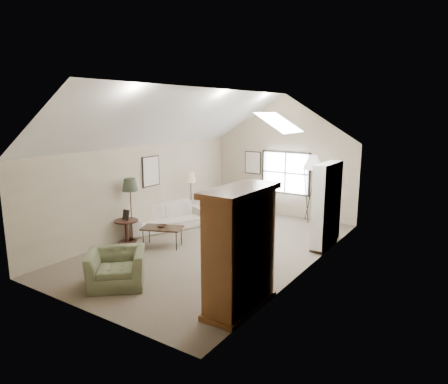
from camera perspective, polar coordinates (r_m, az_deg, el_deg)
The scene contains 18 objects.
room_shell at distance 9.82m, azimuth -1.30°, elevation 9.98°, with size 5.01×8.01×4.00m.
window at distance 13.38m, azimuth 8.79°, elevation 2.73°, with size 1.72×0.08×1.42m, color black.
skylight at distance 9.95m, azimuth 7.98°, elevation 9.97°, with size 0.80×1.20×0.52m, color white, non-canonical shape.
wall_art at distance 12.61m, azimuth -3.29°, elevation 3.59°, with size 1.97×3.71×0.88m.
armoire at distance 7.04m, azimuth 2.31°, elevation -8.24°, with size 0.60×1.50×2.20m, color brown.
tv_alcove at distance 10.47m, azimuth 14.46°, elevation -1.66°, with size 0.32×1.30×2.10m, color white.
media_console at distance 10.70m, azimuth 14.13°, elevation -6.08°, with size 0.34×1.18×0.60m, color #382316.
tv_panel at distance 10.53m, azimuth 14.30°, elevation -2.86°, with size 0.05×0.90×0.55m, color black.
sofa at distance 12.08m, azimuth -8.21°, elevation -3.47°, with size 2.52×0.98×0.74m, color beige.
armchair_near at distance 8.47m, azimuth -15.12°, elevation -10.46°, with size 1.11×0.97×0.72m, color #646B4B.
armchair_far at distance 13.51m, azimuth 4.66°, elevation -1.70°, with size 0.82×0.84×0.76m, color #656546.
coffee_table at distance 10.53m, azimuth -8.79°, elevation -6.36°, with size 1.02×0.57×0.52m, color #341D15.
bowl at distance 10.45m, azimuth -8.84°, elevation -4.83°, with size 0.25×0.25×0.06m, color #382217.
side_table at distance 10.99m, azimuth -13.72°, elevation -5.50°, with size 0.63×0.63×0.63m, color #3E2119.
side_chair at distance 12.73m, azimuth 14.03°, elevation -2.28°, with size 0.39×0.39×1.01m, color maroon.
tripod_lamp at distance 12.82m, azimuth 12.47°, elevation 0.53°, with size 0.63×0.63×2.16m, color silver, non-canonical shape.
dark_lamp at distance 10.98m, azimuth -13.13°, elevation -2.44°, with size 0.42×0.42×1.76m, color #282E20, non-canonical shape.
tan_lamp at distance 12.87m, azimuth -4.73°, elevation -0.52°, with size 0.32×0.32×1.58m, color tan, non-canonical shape.
Camera 1 is at (5.58, -8.08, 3.49)m, focal length 32.00 mm.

